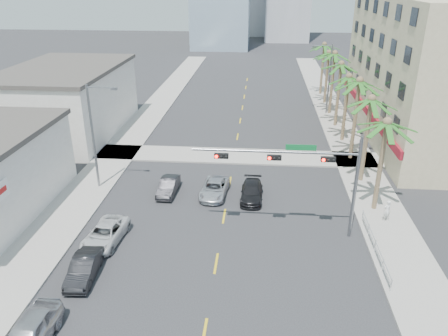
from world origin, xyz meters
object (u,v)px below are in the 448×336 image
Objects in this scene: car_parked_far at (105,234)px; pedestrian at (387,211)px; car_lane_left at (168,186)px; car_lane_right at (252,192)px; car_parked_near at (29,334)px; traffic_signal_mast at (308,169)px; car_parked_mid at (84,268)px; car_lane_center at (214,189)px.

pedestrian reaches higher than car_parked_far.
car_lane_right is at bearing -2.06° from car_lane_left.
car_parked_far reaches higher than car_lane_right.
car_lane_right is 2.55× the size of pedestrian.
pedestrian is at bearing 34.88° from car_parked_near.
car_lane_right is at bearing 126.74° from traffic_signal_mast.
car_lane_left is at bearing 79.71° from car_parked_near.
car_parked_far is at bearing 86.16° from car_parked_mid.
car_parked_far is at bearing -170.87° from traffic_signal_mast.
car_lane_center is 13.52m from pedestrian.
car_parked_far is 1.04× the size of car_lane_center.
car_parked_far is (0.00, 3.82, -0.01)m from car_parked_mid.
car_parked_near reaches higher than car_parked_far.
car_lane_left reaches higher than car_lane_center.
car_parked_near is 19.58m from car_lane_right.
car_parked_near is at bearing -141.01° from traffic_signal_mast.
car_parked_near is 2.76× the size of pedestrian.
car_parked_far is 2.77× the size of pedestrian.
car_lane_center is at bearing 141.67° from traffic_signal_mast.
car_lane_center is at bearing 0.59° from car_lane_left.
pedestrian is at bearing -9.58° from car_lane_left.
car_lane_right is (9.80, 7.25, -0.02)m from car_parked_far.
car_parked_near is 1.16× the size of car_parked_mid.
traffic_signal_mast is 2.79× the size of car_parked_mid.
pedestrian is (17.02, -3.33, 0.35)m from car_lane_left.
car_lane_center is at bearing -37.76° from pedestrian.
pedestrian reaches higher than car_parked_near.
pedestrian reaches higher than car_lane_left.
car_parked_mid is at bearing 84.62° from car_parked_near.
car_parked_near is 1.08× the size of car_lane_right.
car_lane_left is 0.86× the size of car_lane_center.
car_parked_far is at bearing -126.38° from car_lane_center.
car_lane_left is (3.42, 17.01, -0.15)m from car_parked_near.
car_lane_center is (6.70, 7.63, -0.03)m from car_parked_far.
traffic_signal_mast is at bearing 14.36° from car_parked_far.
car_parked_mid reaches higher than car_lane_right.
traffic_signal_mast is 18.77m from car_parked_near.
car_parked_far is at bearing -108.52° from car_lane_left.
car_lane_center is at bearing 53.93° from car_parked_far.
car_lane_right is at bearing -39.89° from pedestrian.
car_parked_mid is 21.44m from pedestrian.
car_parked_far is 10.15m from car_lane_center.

